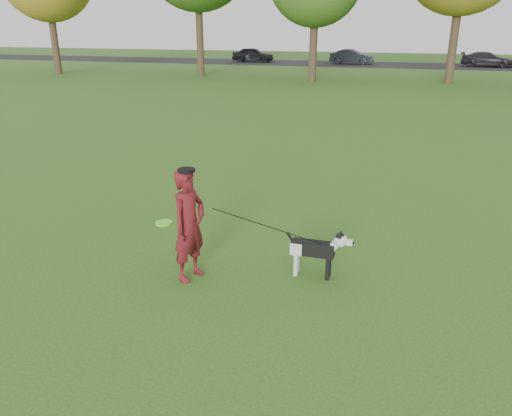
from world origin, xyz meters
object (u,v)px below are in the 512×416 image
(car_left, at_px, (253,55))
(car_right, at_px, (487,59))
(man, at_px, (189,225))
(car_mid, at_px, (352,57))
(dog, at_px, (318,248))

(car_left, xyz_separation_m, car_right, (19.91, 0.00, -0.06))
(man, relative_size, car_mid, 0.42)
(man, height_order, car_mid, man)
(car_mid, bearing_deg, man, -176.29)
(man, distance_m, car_left, 41.69)
(car_left, height_order, car_mid, car_left)
(man, distance_m, dog, 1.79)
(car_left, bearing_deg, car_mid, -94.68)
(car_mid, relative_size, car_right, 0.93)
(dog, xyz_separation_m, car_mid, (-3.95, 39.62, 0.20))
(car_mid, xyz_separation_m, car_right, (10.92, 0.00, -0.03))
(dog, relative_size, car_mid, 0.25)
(dog, distance_m, car_right, 40.23)
(car_mid, distance_m, car_right, 10.92)
(dog, bearing_deg, car_left, 108.09)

